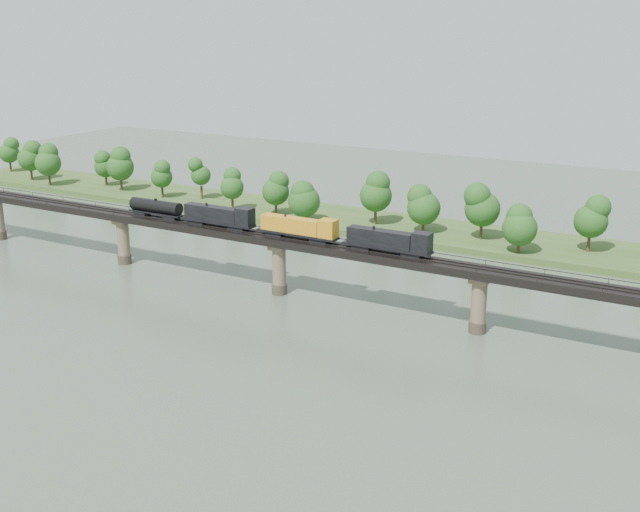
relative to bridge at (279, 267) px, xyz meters
The scene contains 6 objects.
ground 30.49m from the bridge, 90.00° to the right, with size 400.00×400.00×0.00m, color #3B4B3B.
far_bank 55.20m from the bridge, 90.00° to the left, with size 300.00×24.00×1.60m, color #314D1E.
bridge is the anchor object (origin of this frame).
bridge_superstructure 6.33m from the bridge, 90.00° to the left, with size 220.00×4.90×0.75m.
far_treeline 51.30m from the bridge, 99.23° to the left, with size 289.06×17.54×13.60m.
freight_train 8.47m from the bridge, behind, with size 67.83×2.64×4.67m.
Camera 1 is at (79.92, -93.79, 51.79)m, focal length 45.00 mm.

